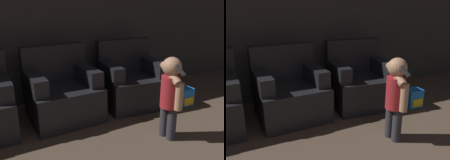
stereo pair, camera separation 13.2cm
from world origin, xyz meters
The scene contains 5 objects.
wall_back centered at (0.00, 4.50, 1.30)m, with size 8.40×0.05×2.60m.
armchair_middle centered at (-0.14, 3.82, 0.32)m, with size 0.86×0.83×0.90m.
armchair_right centered at (0.88, 3.82, 0.32)m, with size 0.90×0.87×0.90m.
person_toddler centered at (0.73, 2.79, 0.53)m, with size 0.20×0.35×0.91m.
toy_backpack centered at (1.52, 3.39, 0.13)m, with size 0.23×0.21×0.26m.
Camera 2 is at (-0.81, 0.84, 1.46)m, focal length 40.00 mm.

